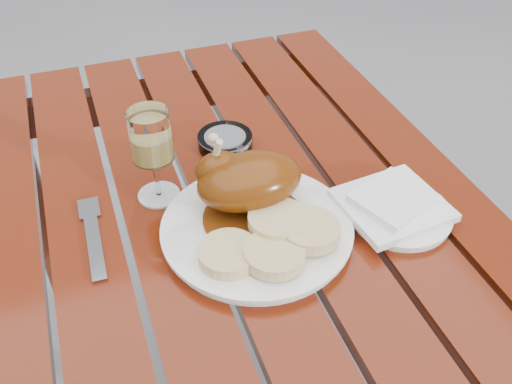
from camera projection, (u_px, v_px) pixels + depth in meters
table at (243, 359)px, 1.13m from camera, size 0.80×1.20×0.75m
dinner_plate at (257, 230)px, 0.86m from camera, size 0.38×0.38×0.02m
roast_duck at (245, 181)px, 0.86m from camera, size 0.17×0.17×0.12m
bread_dumplings at (273, 239)px, 0.81m from camera, size 0.21×0.14×0.03m
wine_glass at (153, 156)px, 0.88m from camera, size 0.07×0.07×0.16m
side_plate at (400, 214)px, 0.89m from camera, size 0.21×0.21×0.01m
napkin at (392, 205)px, 0.89m from camera, size 0.17×0.16×0.01m
ashtray at (225, 141)px, 1.03m from camera, size 0.11×0.11×0.02m
fork at (94, 241)px, 0.85m from camera, size 0.02×0.17×0.01m
knife at (306, 213)px, 0.90m from camera, size 0.05×0.20×0.01m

